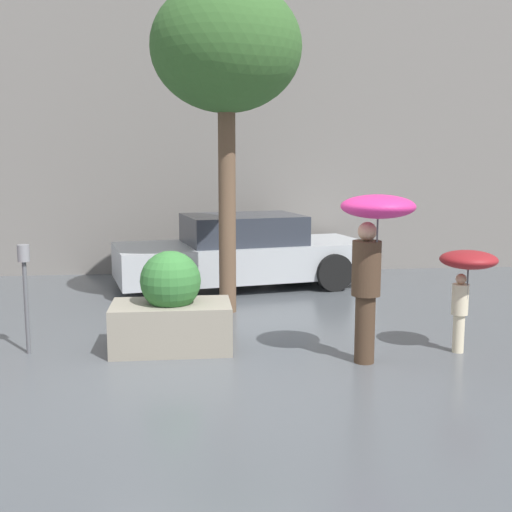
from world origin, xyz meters
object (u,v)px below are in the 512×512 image
(person_adult, at_px, (373,240))
(person_child, at_px, (467,270))
(parking_meter, at_px, (25,276))
(parked_car_near, at_px, (243,253))
(planter_box, at_px, (171,310))
(street_tree, at_px, (226,51))

(person_adult, relative_size, person_child, 1.54)
(person_adult, relative_size, parking_meter, 1.46)
(parked_car_near, bearing_deg, planter_box, 150.87)
(person_child, xyz_separation_m, parked_car_near, (-2.28, 4.40, -0.41))
(person_child, bearing_deg, parking_meter, -128.63)
(planter_box, relative_size, parked_car_near, 0.30)
(person_adult, xyz_separation_m, street_tree, (-1.45, 2.73, 2.43))
(parked_car_near, distance_m, street_tree, 3.81)
(planter_box, height_order, parking_meter, parking_meter)
(person_adult, relative_size, parked_car_near, 0.40)
(parked_car_near, bearing_deg, person_child, -164.37)
(person_adult, bearing_deg, parking_meter, -132.97)
(planter_box, relative_size, parking_meter, 1.10)
(planter_box, height_order, street_tree, street_tree)
(planter_box, xyz_separation_m, parked_car_near, (1.21, 3.86, 0.12))
(parked_car_near, bearing_deg, parking_meter, 131.01)
(person_adult, distance_m, person_child, 1.33)
(person_child, bearing_deg, person_adult, -109.67)
(person_adult, distance_m, street_tree, 3.93)
(person_child, relative_size, parking_meter, 0.95)
(parking_meter, bearing_deg, street_tree, 36.90)
(person_adult, distance_m, parking_meter, 4.08)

